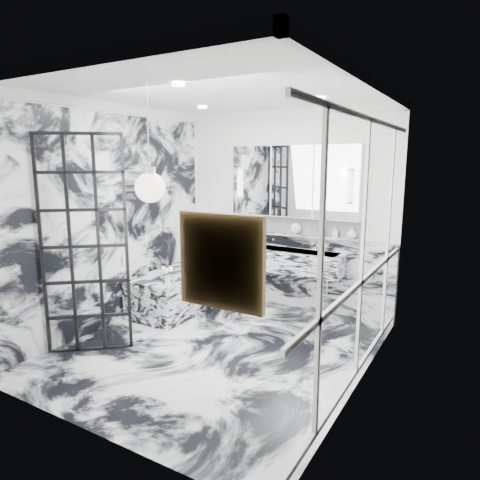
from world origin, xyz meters
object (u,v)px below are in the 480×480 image
Objects in this scene: trough_sink at (287,260)px; bathtub at (184,289)px; crittall_door at (85,246)px; mirror_cabinet at (294,181)px.

trough_sink reaches higher than bathtub.
trough_sink is 1.55m from bathtub.
bathtub is (-1.33, -0.66, -0.45)m from trough_sink.
crittall_door is 1.25× the size of mirror_cabinet.
bathtub is at bearing -153.52° from trough_sink.
crittall_door is at bearing -120.27° from trough_sink.
crittall_door is at bearing -118.54° from mirror_cabinet.
trough_sink is at bearing 19.42° from crittall_door.
crittall_door reaches higher than trough_sink.
trough_sink is at bearing 26.48° from bathtub.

